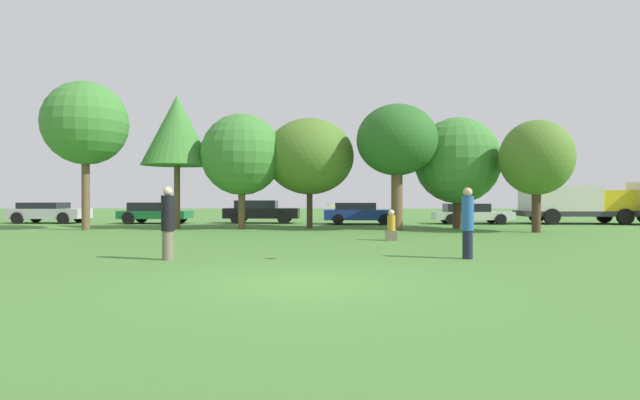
% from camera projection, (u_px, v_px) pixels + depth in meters
% --- Properties ---
extents(ground_plane, '(120.00, 120.00, 0.00)m').
position_uv_depth(ground_plane, '(304.00, 283.00, 9.10)').
color(ground_plane, '#477A33').
extents(person_thrower, '(0.32, 0.32, 1.81)m').
position_uv_depth(person_thrower, '(168.00, 223.00, 12.42)').
color(person_thrower, '#726651').
rests_on(person_thrower, ground).
extents(person_catcher, '(0.30, 0.30, 1.79)m').
position_uv_depth(person_catcher, '(468.00, 222.00, 12.63)').
color(person_catcher, '#191E33').
rests_on(person_catcher, ground).
extents(frisbee, '(0.24, 0.24, 0.10)m').
position_uv_depth(frisbee, '(330.00, 206.00, 12.19)').
color(frisbee, yellow).
extents(bystander_sitting, '(0.38, 0.32, 1.11)m').
position_uv_depth(bystander_sitting, '(391.00, 227.00, 18.00)').
color(bystander_sitting, '#726651').
rests_on(bystander_sitting, ground).
extents(tree_0, '(3.93, 3.93, 7.02)m').
position_uv_depth(tree_0, '(86.00, 124.00, 23.75)').
color(tree_0, brown).
rests_on(tree_0, ground).
extents(tree_1, '(3.49, 3.49, 6.63)m').
position_uv_depth(tree_1, '(177.00, 131.00, 24.97)').
color(tree_1, brown).
rests_on(tree_1, ground).
extents(tree_2, '(3.97, 3.97, 5.62)m').
position_uv_depth(tree_2, '(242.00, 155.00, 24.53)').
color(tree_2, brown).
rests_on(tree_2, ground).
extents(tree_3, '(4.43, 4.43, 5.49)m').
position_uv_depth(tree_3, '(310.00, 157.00, 25.12)').
color(tree_3, '#473323').
rests_on(tree_3, ground).
extents(tree_4, '(3.80, 3.80, 5.94)m').
position_uv_depth(tree_4, '(397.00, 141.00, 23.64)').
color(tree_4, brown).
rests_on(tree_4, ground).
extents(tree_5, '(4.26, 4.26, 5.51)m').
position_uv_depth(tree_5, '(457.00, 161.00, 24.93)').
color(tree_5, '#473323').
rests_on(tree_5, ground).
extents(tree_6, '(3.18, 3.18, 4.97)m').
position_uv_depth(tree_6, '(536.00, 158.00, 22.19)').
color(tree_6, '#473323').
rests_on(tree_6, ground).
extents(parked_car_silver, '(4.42, 2.04, 1.24)m').
position_uv_depth(parked_car_silver, '(48.00, 212.00, 30.03)').
color(parked_car_silver, '#B2B2B7').
rests_on(parked_car_silver, ground).
extents(parked_car_green, '(3.99, 2.11, 1.25)m').
position_uv_depth(parked_car_green, '(154.00, 212.00, 29.60)').
color(parked_car_green, '#196633').
rests_on(parked_car_green, ground).
extents(parked_car_black, '(4.44, 1.93, 1.37)m').
position_uv_depth(parked_car_black, '(261.00, 211.00, 30.09)').
color(parked_car_black, black).
rests_on(parked_car_black, ground).
extents(parked_car_blue, '(4.20, 2.05, 1.24)m').
position_uv_depth(parked_car_blue, '(359.00, 213.00, 29.01)').
color(parked_car_blue, '#1E389E').
rests_on(parked_car_blue, ground).
extents(parked_car_white, '(4.45, 2.01, 1.18)m').
position_uv_depth(parked_car_white, '(470.00, 213.00, 29.25)').
color(parked_car_white, silver).
rests_on(parked_car_white, ground).
extents(delivery_truck_yellow, '(6.47, 2.49, 2.23)m').
position_uv_depth(delivery_truck_yellow, '(574.00, 202.00, 29.33)').
color(delivery_truck_yellow, '#2D2D33').
rests_on(delivery_truck_yellow, ground).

